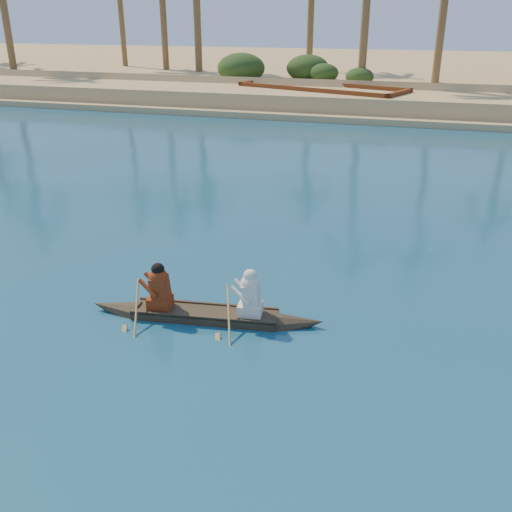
% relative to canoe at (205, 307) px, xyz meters
% --- Properties ---
extents(sandy_embankment, '(150.00, 51.00, 1.50)m').
position_rel_canoe_xyz_m(sandy_embankment, '(-8.00, 48.25, 0.27)').
color(sandy_embankment, tan).
rests_on(sandy_embankment, ground).
extents(shrub_cluster, '(100.00, 6.00, 2.40)m').
position_rel_canoe_xyz_m(shrub_cluster, '(-8.00, 32.86, 0.94)').
color(shrub_cluster, '#193212').
rests_on(shrub_cluster, ground).
extents(canoe, '(4.94, 1.30, 1.35)m').
position_rel_canoe_xyz_m(canoe, '(0.00, 0.00, 0.00)').
color(canoe, '#3F3322').
rests_on(canoe, ground).
extents(barge_mid, '(11.51, 6.99, 1.82)m').
position_rel_canoe_xyz_m(barge_mid, '(-3.09, 28.36, 0.38)').
color(barge_mid, brown).
rests_on(barge_mid, ground).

